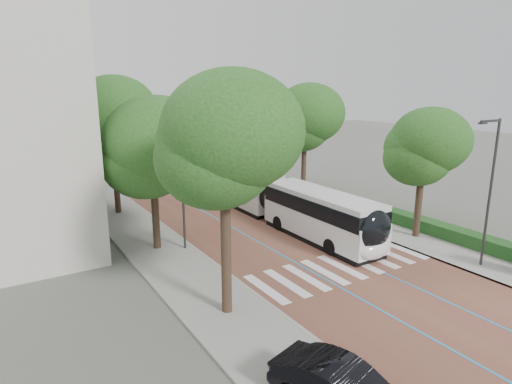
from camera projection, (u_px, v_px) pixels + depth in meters
ground at (352, 275)px, 22.65m from camera, size 160.00×160.00×0.00m
road at (132, 163)px, 55.58m from camera, size 11.00×140.00×0.02m
sidewalk_left at (70, 169)px, 51.71m from camera, size 4.00×140.00×0.12m
sidewalk_right at (186, 158)px, 59.43m from camera, size 4.00×140.00×0.12m
kerb_left at (87, 167)px, 52.68m from camera, size 0.20×140.00×0.14m
kerb_right at (173, 159)px, 58.45m from camera, size 0.20×140.00×0.14m
zebra_crossing at (342, 267)px, 23.57m from camera, size 10.55×3.60×0.01m
lane_line_left at (120, 165)px, 54.75m from camera, size 0.12×126.00×0.01m
lane_line_right at (144, 162)px, 56.40m from camera, size 0.12×126.00×0.01m
hedge at (457, 235)px, 27.22m from camera, size 1.20×14.00×0.80m
streetlight_near at (490, 182)px, 22.44m from camera, size 1.82×0.20×8.00m
streetlight_far at (246, 137)px, 43.03m from camera, size 1.82×0.20×8.00m
lamp_post_left at (182, 184)px, 25.11m from camera, size 0.14×0.14×8.00m
trees_left at (94, 121)px, 37.14m from camera, size 6.32×60.83×9.99m
trees_right at (259, 121)px, 42.67m from camera, size 6.05×46.99×9.47m
lead_bus at (286, 203)px, 30.56m from camera, size 2.59×18.41×3.20m
bus_queued_0 at (191, 167)px, 44.10m from camera, size 3.33×12.54×3.20m
bus_queued_1 at (152, 152)px, 54.90m from camera, size 2.72×12.44×3.20m
bus_queued_2 at (122, 141)px, 66.18m from camera, size 2.64×12.42×3.20m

